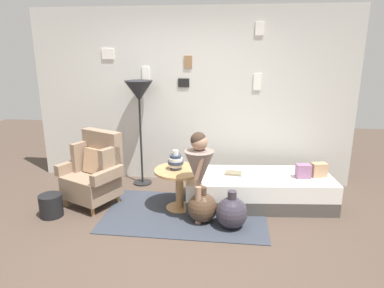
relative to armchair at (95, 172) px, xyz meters
The scene contains 15 objects.
ground_plane 1.50m from the armchair, 37.89° to the right, with size 12.00×12.00×0.00m, color #4C3D33.
gallery_wall 1.78m from the armchair, 43.19° to the left, with size 4.80×0.12×2.60m.
rug 1.32m from the armchair, ahead, with size 2.00×1.24×0.01m, color #333842.
armchair is the anchor object (origin of this frame).
daybed 2.18m from the armchair, ahead, with size 1.97×0.98×0.40m.
pillow_head 2.94m from the armchair, ahead, with size 0.19×0.12×0.18m, color tan.
pillow_mid 2.72m from the armchair, ahead, with size 0.18×0.12×0.18m, color gray.
side_table 1.13m from the armchair, ahead, with size 0.64×0.64×0.54m.
vase_striped 1.11m from the armchair, ahead, with size 0.20×0.20×0.25m.
floor_lamp 1.27m from the armchair, 60.51° to the left, with size 0.41×0.41×1.57m.
person_child 1.49m from the armchair, 14.40° to the right, with size 0.34×0.34×1.11m.
book_on_daybed 1.83m from the armchair, ahead, with size 0.22×0.16×0.03m, color #796C55.
demijohn_near 1.52m from the armchair, 13.13° to the right, with size 0.36×0.36×0.44m.
demijohn_far 1.88m from the armchair, 13.82° to the right, with size 0.37×0.37×0.45m.
magazine_basket 0.67m from the armchair, 133.17° to the right, with size 0.28×0.28×0.28m, color black.
Camera 1 is at (0.67, -3.20, 2.02)m, focal length 32.21 mm.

